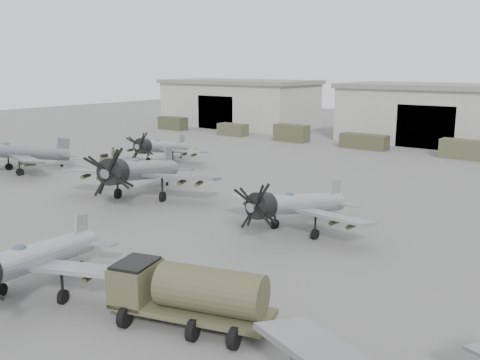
% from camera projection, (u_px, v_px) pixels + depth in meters
% --- Properties ---
extents(ground, '(220.00, 220.00, 0.00)m').
position_uv_depth(ground, '(103.00, 260.00, 31.83)').
color(ground, '#5B5C59').
rests_on(ground, ground).
extents(hangar_left, '(29.00, 14.80, 8.70)m').
position_uv_depth(hangar_left, '(239.00, 103.00, 101.55)').
color(hangar_left, '#ADADA2').
rests_on(hangar_left, ground).
extents(hangar_center, '(29.00, 14.80, 8.70)m').
position_uv_depth(hangar_center, '(442.00, 114.00, 78.80)').
color(hangar_center, '#ADADA2').
rests_on(hangar_center, ground).
extents(support_truck_0, '(5.60, 2.20, 2.27)m').
position_uv_depth(support_truck_0, '(173.00, 123.00, 96.45)').
color(support_truck_0, '#3A3E28').
rests_on(support_truck_0, ground).
extents(support_truck_1, '(5.09, 2.20, 1.97)m').
position_uv_depth(support_truck_1, '(233.00, 130.00, 88.18)').
color(support_truck_1, '#45482F').
rests_on(support_truck_1, ground).
extents(support_truck_2, '(5.32, 2.20, 2.57)m').
position_uv_depth(support_truck_2, '(291.00, 133.00, 81.27)').
color(support_truck_2, '#41422B').
rests_on(support_truck_2, ground).
extents(support_truck_3, '(6.65, 2.20, 2.03)m').
position_uv_depth(support_truck_3, '(364.00, 141.00, 74.19)').
color(support_truck_3, '#3F4029').
rests_on(support_truck_3, ground).
extents(support_truck_4, '(6.53, 2.20, 2.36)m').
position_uv_depth(support_truck_4, '(468.00, 150.00, 65.90)').
color(support_truck_4, '#46492F').
rests_on(support_truck_4, ground).
extents(aircraft_near_1, '(11.23, 10.18, 4.60)m').
position_uv_depth(aircraft_near_1, '(27.00, 260.00, 25.89)').
color(aircraft_near_1, '#A1A3A9').
rests_on(aircraft_near_1, ground).
extents(aircraft_mid_0, '(12.74, 11.47, 5.06)m').
position_uv_depth(aircraft_mid_0, '(11.00, 152.00, 57.18)').
color(aircraft_mid_0, gray).
rests_on(aircraft_mid_0, ground).
extents(aircraft_mid_1, '(13.83, 12.50, 5.61)m').
position_uv_depth(aircraft_mid_1, '(138.00, 171.00, 45.45)').
color(aircraft_mid_1, gray).
rests_on(aircraft_mid_1, ground).
extents(aircraft_mid_2, '(11.47, 10.32, 4.57)m').
position_uv_depth(aircraft_mid_2, '(294.00, 205.00, 36.30)').
color(aircraft_mid_2, '#9EA1A6').
rests_on(aircraft_mid_2, ground).
extents(aircraft_far_0, '(11.45, 10.31, 4.55)m').
position_uv_depth(aircraft_far_0, '(159.00, 147.00, 61.90)').
color(aircraft_far_0, '#919499').
rests_on(aircraft_far_0, ground).
extents(fuel_tanker, '(7.68, 4.79, 2.81)m').
position_uv_depth(fuel_tanker, '(189.00, 291.00, 23.52)').
color(fuel_tanker, '#46462E').
rests_on(fuel_tanker, ground).
extents(tug_trailer, '(6.59, 3.53, 1.33)m').
position_uv_depth(tug_trailer, '(120.00, 162.00, 61.51)').
color(tug_trailer, '#444930').
rests_on(tug_trailer, ground).
extents(ground_crew, '(0.66, 0.79, 1.83)m').
position_uv_depth(ground_crew, '(114.00, 155.00, 63.88)').
color(ground_crew, '#373A25').
rests_on(ground_crew, ground).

